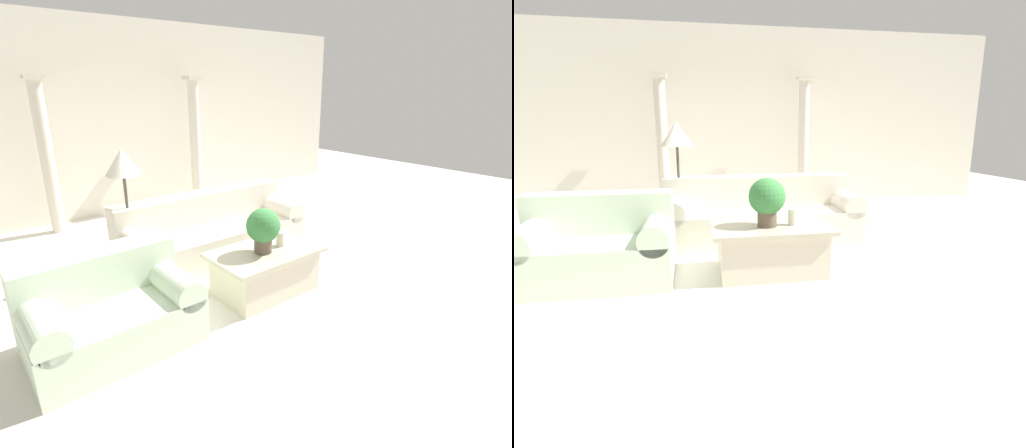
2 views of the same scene
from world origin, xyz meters
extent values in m
plane|color=silver|center=(0.00, 0.00, 0.00)|extent=(16.00, 16.00, 0.00)
cube|color=silver|center=(0.00, 3.43, 1.60)|extent=(10.00, 0.06, 3.20)
cube|color=beige|center=(0.02, 0.68, 0.21)|extent=(2.47, 0.87, 0.42)
cube|color=beige|center=(0.02, 0.96, 0.62)|extent=(2.47, 0.30, 0.40)
cylinder|color=beige|center=(-1.07, 0.68, 0.47)|extent=(0.28, 0.87, 0.28)
cylinder|color=beige|center=(1.12, 0.68, 0.47)|extent=(0.28, 0.87, 0.28)
cube|color=silver|center=(-1.74, -0.41, 0.21)|extent=(1.39, 0.87, 0.42)
cube|color=silver|center=(-1.74, -0.13, 0.62)|extent=(1.39, 0.30, 0.40)
cylinder|color=silver|center=(-2.30, -0.41, 0.47)|extent=(0.28, 0.87, 0.28)
cylinder|color=silver|center=(-1.19, -0.41, 0.47)|extent=(0.28, 0.87, 0.28)
cube|color=beige|center=(-0.08, -0.47, 0.22)|extent=(1.04, 0.65, 0.45)
cube|color=#BCB398|center=(-0.08, -0.47, 0.47)|extent=(1.18, 0.74, 0.04)
cylinder|color=brown|center=(-0.13, -0.49, 0.56)|extent=(0.19, 0.19, 0.14)
sphere|color=#387A3D|center=(-0.13, -0.49, 0.79)|extent=(0.36, 0.36, 0.36)
cylinder|color=silver|center=(0.14, -0.47, 0.57)|extent=(0.10, 0.10, 0.16)
cylinder|color=#4C473D|center=(-1.01, 0.92, 0.01)|extent=(0.22, 0.22, 0.03)
cylinder|color=#4C473D|center=(-1.01, 0.92, 0.62)|extent=(0.04, 0.04, 1.18)
cone|color=silver|center=(-1.01, 0.92, 1.36)|extent=(0.40, 0.40, 0.29)
cylinder|color=beige|center=(-1.34, 3.00, 1.12)|extent=(0.19, 0.19, 2.24)
cube|color=beige|center=(-1.34, 3.00, 2.27)|extent=(0.27, 0.27, 0.06)
cylinder|color=beige|center=(1.18, 3.00, 1.12)|extent=(0.19, 0.19, 2.24)
cube|color=beige|center=(1.18, 3.00, 2.27)|extent=(0.27, 0.27, 0.06)
camera|label=1|loc=(-2.66, -3.47, 2.19)|focal=28.00mm
camera|label=2|loc=(-0.80, -4.25, 1.45)|focal=28.00mm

